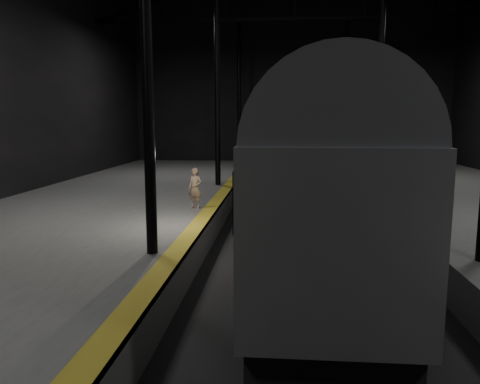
# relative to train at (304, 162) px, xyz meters

# --- Properties ---
(ground) EXTENTS (44.00, 44.00, 0.00)m
(ground) POSITION_rel_train_xyz_m (0.00, -0.64, -2.81)
(ground) COLOR black
(ground) RESTS_ON ground
(platform_left) EXTENTS (9.00, 43.80, 1.00)m
(platform_left) POSITION_rel_train_xyz_m (-7.50, -0.64, -2.31)
(platform_left) COLOR #4E4E4B
(platform_left) RESTS_ON ground
(tactile_strip) EXTENTS (0.50, 43.80, 0.01)m
(tactile_strip) POSITION_rel_train_xyz_m (-3.25, -0.64, -1.80)
(tactile_strip) COLOR olive
(tactile_strip) RESTS_ON platform_left
(track) EXTENTS (2.40, 43.00, 0.24)m
(track) POSITION_rel_train_xyz_m (0.00, -0.64, -2.74)
(track) COLOR #3F3328
(track) RESTS_ON ground
(train) EXTENTS (2.82, 18.83, 5.03)m
(train) POSITION_rel_train_xyz_m (0.00, 0.00, 0.00)
(train) COLOR #979A9E
(train) RESTS_ON ground
(woman) EXTENTS (0.63, 0.53, 1.46)m
(woman) POSITION_rel_train_xyz_m (-3.80, 1.13, -1.08)
(woman) COLOR #9F7F62
(woman) RESTS_ON platform_left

